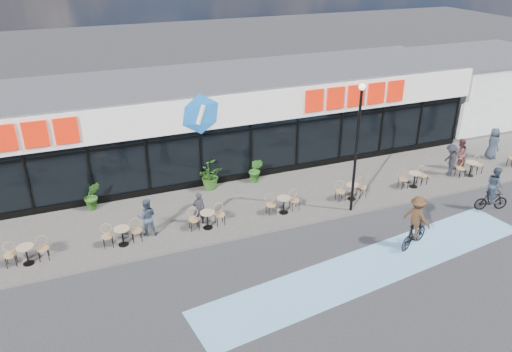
# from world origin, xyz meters

# --- Properties ---
(ground) EXTENTS (120.00, 120.00, 0.00)m
(ground) POSITION_xyz_m (0.00, 0.00, 0.00)
(ground) COLOR #28282B
(ground) RESTS_ON ground
(sidewalk) EXTENTS (44.00, 5.00, 0.10)m
(sidewalk) POSITION_xyz_m (0.00, 4.50, 0.05)
(sidewalk) COLOR #5B5851
(sidewalk) RESTS_ON ground
(bike_lane) EXTENTS (14.17, 4.13, 0.01)m
(bike_lane) POSITION_xyz_m (4.00, -1.50, 0.01)
(bike_lane) COLOR #6EA2D0
(bike_lane) RESTS_ON ground
(building) EXTENTS (30.60, 6.57, 4.75)m
(building) POSITION_xyz_m (-0.00, 9.93, 2.34)
(building) COLOR black
(building) RESTS_ON ground
(neighbour_building) EXTENTS (9.20, 7.20, 4.11)m
(neighbour_building) POSITION_xyz_m (20.50, 11.00, 2.06)
(neighbour_building) COLOR white
(neighbour_building) RESTS_ON ground
(lamp_post) EXTENTS (0.28, 0.28, 5.67)m
(lamp_post) POSITION_xyz_m (5.40, 2.30, 3.43)
(lamp_post) COLOR black
(lamp_post) RESTS_ON sidewalk
(bistro_set_1) EXTENTS (1.54, 0.62, 0.90)m
(bistro_set_1) POSITION_xyz_m (-7.69, 3.25, 0.56)
(bistro_set_1) COLOR tan
(bistro_set_1) RESTS_ON sidewalk
(bistro_set_2) EXTENTS (1.54, 0.62, 0.90)m
(bistro_set_2) POSITION_xyz_m (-4.27, 3.25, 0.56)
(bistro_set_2) COLOR tan
(bistro_set_2) RESTS_ON sidewalk
(bistro_set_3) EXTENTS (1.54, 0.62, 0.90)m
(bistro_set_3) POSITION_xyz_m (-0.86, 3.25, 0.56)
(bistro_set_3) COLOR tan
(bistro_set_3) RESTS_ON sidewalk
(bistro_set_4) EXTENTS (1.54, 0.62, 0.90)m
(bistro_set_4) POSITION_xyz_m (2.56, 3.25, 0.56)
(bistro_set_4) COLOR tan
(bistro_set_4) RESTS_ON sidewalk
(bistro_set_5) EXTENTS (1.54, 0.62, 0.90)m
(bistro_set_5) POSITION_xyz_m (5.97, 3.25, 0.56)
(bistro_set_5) COLOR tan
(bistro_set_5) RESTS_ON sidewalk
(bistro_set_6) EXTENTS (1.54, 0.62, 0.90)m
(bistro_set_6) POSITION_xyz_m (9.38, 3.25, 0.56)
(bistro_set_6) COLOR tan
(bistro_set_6) RESTS_ON sidewalk
(bistro_set_7) EXTENTS (1.54, 0.62, 0.90)m
(bistro_set_7) POSITION_xyz_m (12.80, 3.25, 0.56)
(bistro_set_7) COLOR tan
(bistro_set_7) RESTS_ON sidewalk
(potted_plant_left) EXTENTS (0.73, 0.60, 1.30)m
(potted_plant_left) POSITION_xyz_m (-5.07, 6.53, 0.75)
(potted_plant_left) COLOR #2B5C1A
(potted_plant_left) RESTS_ON sidewalk
(potted_plant_mid) EXTENTS (0.89, 0.88, 1.26)m
(potted_plant_mid) POSITION_xyz_m (2.55, 6.45, 0.73)
(potted_plant_mid) COLOR #2B661D
(potted_plant_mid) RESTS_ON sidewalk
(potted_plant_right) EXTENTS (1.53, 1.56, 1.31)m
(potted_plant_right) POSITION_xyz_m (0.22, 6.62, 0.75)
(potted_plant_right) COLOR #295618
(potted_plant_right) RESTS_ON sidewalk
(patron_left) EXTENTS (0.53, 0.35, 1.44)m
(patron_left) POSITION_xyz_m (-1.08, 3.61, 0.82)
(patron_left) COLOR #222029
(patron_left) RESTS_ON sidewalk
(patron_right) EXTENTS (0.88, 0.75, 1.59)m
(patron_right) POSITION_xyz_m (-3.22, 3.56, 0.89)
(patron_right) COLOR #313C4D
(patron_right) RESTS_ON sidewalk
(pedestrian_a) EXTENTS (0.94, 1.20, 1.63)m
(pedestrian_a) POSITION_xyz_m (11.88, 3.65, 0.91)
(pedestrian_a) COLOR black
(pedestrian_a) RESTS_ON sidewalk
(pedestrian_b) EXTENTS (0.69, 0.92, 1.70)m
(pedestrian_b) POSITION_xyz_m (15.49, 4.53, 0.95)
(pedestrian_b) COLOR #27313D
(pedestrian_b) RESTS_ON sidewalk
(pedestrian_c) EXTENTS (0.87, 0.72, 1.64)m
(pedestrian_c) POSITION_xyz_m (12.84, 4.10, 0.92)
(pedestrian_c) COLOR #50292B
(pedestrian_c) RESTS_ON sidewalk
(cyclist_a) EXTENTS (1.78, 1.26, 2.15)m
(cyclist_a) POSITION_xyz_m (6.25, -0.91, 0.97)
(cyclist_a) COLOR black
(cyclist_a) RESTS_ON ground
(cyclist_b) EXTENTS (1.58, 0.91, 2.05)m
(cyclist_b) POSITION_xyz_m (11.25, 0.23, 0.90)
(cyclist_b) COLOR black
(cyclist_b) RESTS_ON ground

